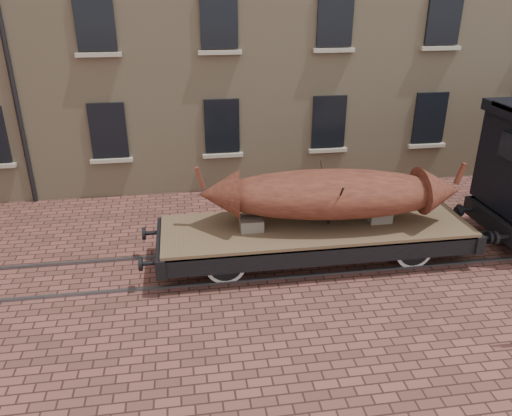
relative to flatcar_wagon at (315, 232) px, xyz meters
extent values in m
plane|color=#533129|center=(0.70, 0.00, -0.79)|extent=(90.00, 90.00, 0.00)
cube|color=black|center=(-5.30, 4.96, 1.41)|extent=(1.10, 0.12, 1.70)
cube|color=#B5AF98|center=(-5.30, 4.90, 0.46)|extent=(1.30, 0.18, 0.12)
cube|color=black|center=(-1.80, 4.96, 1.41)|extent=(1.10, 0.12, 1.70)
cube|color=#B5AF98|center=(-1.80, 4.90, 0.46)|extent=(1.30, 0.18, 0.12)
cube|color=black|center=(1.70, 4.96, 1.41)|extent=(1.10, 0.12, 1.70)
cube|color=#B5AF98|center=(1.70, 4.90, 0.46)|extent=(1.30, 0.18, 0.12)
cube|color=black|center=(5.20, 4.96, 1.41)|extent=(1.10, 0.12, 1.70)
cube|color=#B5AF98|center=(5.20, 4.90, 0.46)|extent=(1.30, 0.18, 0.12)
cube|color=black|center=(-5.30, 4.96, 4.61)|extent=(1.10, 0.12, 1.70)
cube|color=#B5AF98|center=(-5.30, 4.90, 3.66)|extent=(1.30, 0.18, 0.12)
cube|color=black|center=(-1.80, 4.96, 4.61)|extent=(1.10, 0.12, 1.70)
cube|color=#B5AF98|center=(-1.80, 4.90, 3.66)|extent=(1.30, 0.18, 0.12)
cube|color=black|center=(1.70, 4.96, 4.61)|extent=(1.10, 0.12, 1.70)
cube|color=#B5AF98|center=(1.70, 4.90, 3.66)|extent=(1.30, 0.18, 0.12)
cube|color=black|center=(5.20, 4.96, 4.61)|extent=(1.10, 0.12, 1.70)
cube|color=#B5AF98|center=(5.20, 4.90, 3.66)|extent=(1.30, 0.18, 0.12)
cube|color=#59595E|center=(0.70, -0.72, -0.76)|extent=(30.00, 0.08, 0.06)
cube|color=#59595E|center=(0.70, 0.72, -0.76)|extent=(30.00, 0.08, 0.06)
cube|color=brown|center=(0.00, 0.00, 0.14)|extent=(7.40, 2.17, 0.12)
cube|color=black|center=(0.00, -1.01, -0.10)|extent=(7.40, 0.16, 0.44)
cube|color=black|center=(0.00, 1.01, -0.10)|extent=(7.40, 0.16, 0.44)
cube|color=black|center=(-3.70, 0.00, -0.10)|extent=(0.22, 2.27, 0.44)
cylinder|color=black|center=(-3.98, -0.74, -0.10)|extent=(0.35, 0.10, 0.10)
cylinder|color=black|center=(-4.15, -0.74, -0.10)|extent=(0.08, 0.32, 0.32)
cylinder|color=black|center=(-3.98, 0.74, -0.10)|extent=(0.35, 0.10, 0.10)
cylinder|color=black|center=(-4.15, 0.74, -0.10)|extent=(0.08, 0.32, 0.32)
cube|color=black|center=(3.70, 0.00, -0.10)|extent=(0.22, 2.27, 0.44)
cylinder|color=black|center=(3.98, -0.74, -0.10)|extent=(0.35, 0.10, 0.10)
cylinder|color=black|center=(4.15, -0.74, -0.10)|extent=(0.08, 0.32, 0.32)
cylinder|color=black|center=(3.98, 0.74, -0.10)|extent=(0.35, 0.10, 0.10)
cylinder|color=black|center=(4.15, 0.74, -0.10)|extent=(0.08, 0.32, 0.32)
cylinder|color=black|center=(-2.27, 0.00, -0.31)|extent=(0.10, 1.88, 0.10)
cylinder|color=silver|center=(-2.27, -0.72, -0.31)|extent=(0.95, 0.07, 0.95)
cylinder|color=black|center=(-2.27, -0.72, -0.31)|extent=(0.78, 0.10, 0.78)
cube|color=black|center=(-2.27, -0.84, -0.08)|extent=(0.89, 0.08, 0.10)
cylinder|color=silver|center=(-2.27, 0.72, -0.31)|extent=(0.95, 0.07, 0.95)
cylinder|color=black|center=(-2.27, 0.72, -0.31)|extent=(0.78, 0.10, 0.78)
cube|color=black|center=(-2.27, 0.84, -0.08)|extent=(0.89, 0.08, 0.10)
cylinder|color=black|center=(2.27, 0.00, -0.31)|extent=(0.10, 1.88, 0.10)
cylinder|color=silver|center=(2.27, -0.72, -0.31)|extent=(0.95, 0.07, 0.95)
cylinder|color=black|center=(2.27, -0.72, -0.31)|extent=(0.78, 0.10, 0.78)
cube|color=black|center=(2.27, -0.84, -0.08)|extent=(0.89, 0.08, 0.10)
cylinder|color=silver|center=(2.27, 0.72, -0.31)|extent=(0.95, 0.07, 0.95)
cylinder|color=black|center=(2.27, 0.72, -0.31)|extent=(0.78, 0.10, 0.78)
cube|color=black|center=(2.27, 0.84, -0.08)|extent=(0.89, 0.08, 0.10)
cube|color=black|center=(0.00, 0.00, -0.24)|extent=(3.95, 0.06, 0.06)
cube|color=#766A5E|center=(-1.58, 0.00, 0.34)|extent=(0.54, 0.49, 0.28)
cube|color=#766A5E|center=(1.58, 0.00, 0.34)|extent=(0.54, 0.49, 0.28)
ellipsoid|color=brown|center=(0.31, 0.00, 0.99)|extent=(5.69, 2.29, 1.11)
cone|color=brown|center=(-2.30, 0.28, 1.03)|extent=(1.06, 1.15, 1.05)
cube|color=brown|center=(-2.72, 0.32, 1.44)|extent=(0.23, 0.14, 0.53)
cone|color=brown|center=(2.92, -0.28, 1.03)|extent=(1.06, 1.15, 1.05)
cube|color=brown|center=(3.35, -0.32, 1.44)|extent=(0.23, 0.14, 0.53)
cylinder|color=black|center=(0.31, -0.45, 0.85)|extent=(0.05, 0.95, 1.34)
cylinder|color=black|center=(0.31, 0.45, 0.85)|extent=(0.05, 0.95, 1.34)
cube|color=black|center=(4.70, 0.00, -0.08)|extent=(0.22, 2.44, 0.46)
cylinder|color=black|center=(4.24, -0.81, -0.08)|extent=(0.08, 0.33, 0.33)
cylinder|color=black|center=(4.24, 0.81, -0.08)|extent=(0.08, 0.33, 0.33)
cube|color=black|center=(4.68, 0.00, 1.96)|extent=(0.08, 0.61, 0.61)
camera|label=1|loc=(-3.07, -10.49, 5.51)|focal=35.00mm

